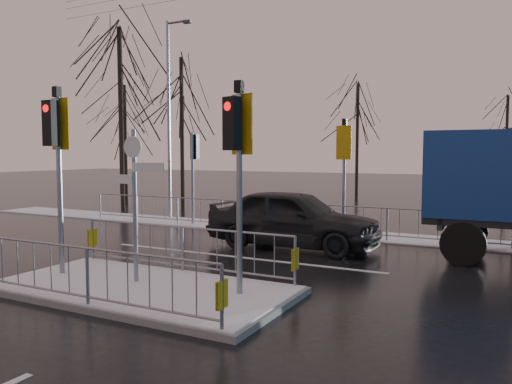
% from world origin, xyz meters
% --- Properties ---
extents(ground, '(120.00, 120.00, 0.00)m').
position_xyz_m(ground, '(0.00, 0.00, 0.00)').
color(ground, black).
rests_on(ground, ground).
extents(snow_verge, '(30.00, 2.00, 0.04)m').
position_xyz_m(snow_verge, '(0.00, 8.60, 0.02)').
color(snow_verge, white).
rests_on(snow_verge, ground).
extents(lane_markings, '(8.00, 11.38, 0.01)m').
position_xyz_m(lane_markings, '(0.00, -0.33, 0.00)').
color(lane_markings, silver).
rests_on(lane_markings, ground).
extents(traffic_island, '(6.00, 3.04, 4.15)m').
position_xyz_m(traffic_island, '(-0.01, 0.01, 0.39)').
color(traffic_island, slate).
rests_on(traffic_island, ground).
extents(far_kerb_fixtures, '(18.00, 0.65, 3.83)m').
position_xyz_m(far_kerb_fixtures, '(0.29, 8.09, 1.02)').
color(far_kerb_fixtures, gray).
rests_on(far_kerb_fixtures, ground).
extents(car_far_lane, '(5.09, 2.13, 1.72)m').
position_xyz_m(car_far_lane, '(0.81, 5.70, 0.86)').
color(car_far_lane, black).
rests_on(car_far_lane, ground).
extents(tree_near_a, '(4.75, 4.75, 8.97)m').
position_xyz_m(tree_near_a, '(-10.50, 11.00, 6.11)').
color(tree_near_a, black).
rests_on(tree_near_a, ground).
extents(tree_near_b, '(4.00, 4.00, 7.55)m').
position_xyz_m(tree_near_b, '(-8.00, 12.50, 5.15)').
color(tree_near_b, black).
rests_on(tree_near_b, ground).
extents(tree_near_c, '(3.50, 3.50, 6.61)m').
position_xyz_m(tree_near_c, '(-12.50, 13.50, 4.50)').
color(tree_near_c, black).
rests_on(tree_near_c, ground).
extents(tree_far_a, '(3.75, 3.75, 7.08)m').
position_xyz_m(tree_far_a, '(-2.00, 22.00, 4.82)').
color(tree_far_a, black).
rests_on(tree_far_a, ground).
extents(tree_far_b, '(3.25, 3.25, 6.14)m').
position_xyz_m(tree_far_b, '(6.00, 24.00, 4.18)').
color(tree_far_b, black).
rests_on(tree_far_b, ground).
extents(street_lamp_left, '(1.25, 0.18, 8.20)m').
position_xyz_m(street_lamp_left, '(-6.43, 9.50, 4.49)').
color(street_lamp_left, gray).
rests_on(street_lamp_left, ground).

